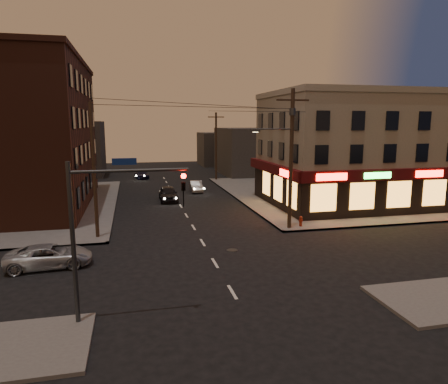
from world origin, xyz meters
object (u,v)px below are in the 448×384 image
object	(u,v)px
suv_cross	(49,256)
fire_hydrant	(301,221)
sedan_mid	(196,186)
sedan_far	(142,174)
sedan_near	(168,194)

from	to	relation	value
suv_cross	fire_hydrant	size ratio (longest dim) A/B	5.85
sedan_mid	sedan_far	world-z (taller)	sedan_mid
sedan_near	suv_cross	bearing A→B (deg)	-114.29
sedan_far	fire_hydrant	xyz separation A→B (m)	(10.91, -30.31, -0.02)
suv_cross	sedan_far	bearing A→B (deg)	-14.33
suv_cross	sedan_far	xyz separation A→B (m)	(5.82, 34.87, -0.03)
fire_hydrant	sedan_mid	bearing A→B (deg)	106.10
suv_cross	sedan_mid	distance (m)	25.11
sedan_near	sedan_mid	size ratio (longest dim) A/B	1.17
sedan_mid	sedan_far	bearing A→B (deg)	116.86
sedan_near	fire_hydrant	world-z (taller)	sedan_near
sedan_far	sedan_mid	bearing A→B (deg)	-72.27
sedan_near	sedan_far	world-z (taller)	sedan_near
sedan_mid	fire_hydrant	world-z (taller)	sedan_mid
suv_cross	sedan_mid	xyz separation A→B (m)	(11.61, 22.27, -0.01)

